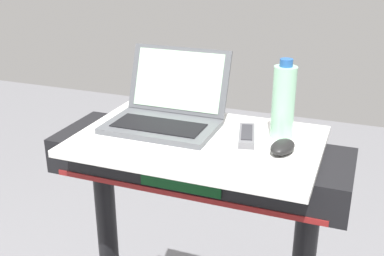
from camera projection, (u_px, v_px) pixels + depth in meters
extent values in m
cube|color=black|center=(198.00, 161.00, 1.43)|extent=(0.90, 0.28, 0.11)
cube|color=#0C3F19|center=(180.00, 181.00, 1.31)|extent=(0.24, 0.01, 0.06)
cube|color=maroon|center=(180.00, 196.00, 1.33)|extent=(0.81, 0.00, 0.02)
cube|color=white|center=(198.00, 141.00, 1.41)|extent=(0.72, 0.48, 0.02)
cube|color=#515459|center=(161.00, 127.00, 1.47)|extent=(0.34, 0.22, 0.02)
cube|color=black|center=(159.00, 125.00, 1.45)|extent=(0.28, 0.12, 0.00)
cube|color=#515459|center=(179.00, 80.00, 1.55)|extent=(0.34, 0.08, 0.21)
cube|color=#B2E0B7|center=(178.00, 80.00, 1.55)|extent=(0.30, 0.07, 0.18)
ellipsoid|color=black|center=(283.00, 147.00, 1.30)|extent=(0.08, 0.11, 0.03)
cylinder|color=#9EDBB2|center=(283.00, 102.00, 1.38)|extent=(0.07, 0.07, 0.21)
cylinder|color=#2659A5|center=(286.00, 63.00, 1.33)|extent=(0.04, 0.04, 0.02)
cube|color=slate|center=(247.00, 136.00, 1.40)|extent=(0.08, 0.17, 0.02)
cube|color=#333338|center=(247.00, 132.00, 1.39)|extent=(0.06, 0.12, 0.00)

